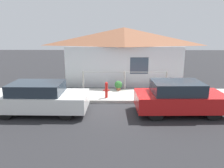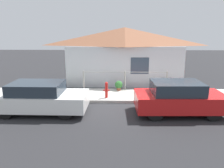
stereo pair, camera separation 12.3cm
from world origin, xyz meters
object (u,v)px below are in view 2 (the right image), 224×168
object	(u,v)px
car_left	(40,98)
potted_plant_corner	(163,88)
fire_hydrant	(106,90)
potted_plant_by_fence	(56,85)
potted_plant_near_hydrant	(119,85)
car_right	(179,98)

from	to	relation	value
car_left	potted_plant_corner	world-z (taller)	car_left
car_left	fire_hydrant	size ratio (longest dim) A/B	4.81
car_left	fire_hydrant	bearing A→B (deg)	33.31
car_left	potted_plant_corner	xyz separation A→B (m)	(5.83, 2.76, -0.28)
potted_plant_by_fence	car_left	bearing A→B (deg)	-86.75
car_left	potted_plant_near_hydrant	xyz separation A→B (m)	(3.39, 3.21, -0.23)
car_right	potted_plant_near_hydrant	size ratio (longest dim) A/B	6.84
car_right	fire_hydrant	world-z (taller)	car_right
potted_plant_corner	car_left	bearing A→B (deg)	-154.64
fire_hydrant	potted_plant_near_hydrant	size ratio (longest dim) A/B	1.50
car_left	potted_plant_by_fence	distance (m)	3.06
potted_plant_near_hydrant	potted_plant_corner	distance (m)	2.48
car_left	potted_plant_near_hydrant	size ratio (longest dim) A/B	7.21
fire_hydrant	potted_plant_by_fence	xyz separation A→B (m)	(-2.93, 1.28, -0.10)
car_right	fire_hydrant	distance (m)	3.61
potted_plant_by_fence	fire_hydrant	bearing A→B (deg)	-23.52
car_right	fire_hydrant	bearing A→B (deg)	149.08
car_right	potted_plant_near_hydrant	bearing A→B (deg)	126.57
fire_hydrant	potted_plant_near_hydrant	distance (m)	1.57
fire_hydrant	potted_plant_corner	world-z (taller)	fire_hydrant
potted_plant_by_fence	potted_plant_corner	distance (m)	6.01
potted_plant_near_hydrant	car_left	bearing A→B (deg)	-136.57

